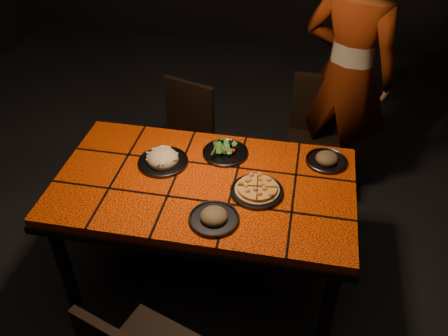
% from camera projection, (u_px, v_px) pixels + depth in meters
% --- Properties ---
extents(room_shell, '(6.04, 7.04, 3.08)m').
position_uv_depth(room_shell, '(200.00, 51.00, 2.07)').
color(room_shell, black).
rests_on(room_shell, ground).
extents(dining_table, '(1.62, 0.92, 0.75)m').
position_uv_depth(dining_table, '(204.00, 193.00, 2.59)').
color(dining_table, '#F64607').
rests_on(dining_table, ground).
extents(chair_far_left, '(0.49, 0.49, 0.86)m').
position_uv_depth(chair_far_left, '(183.00, 134.00, 3.35)').
color(chair_far_left, black).
rests_on(chair_far_left, ground).
extents(chair_far_right, '(0.42, 0.42, 0.89)m').
position_uv_depth(chair_far_right, '(317.00, 131.00, 3.34)').
color(chair_far_right, black).
rests_on(chair_far_right, ground).
extents(diner, '(0.78, 0.66, 1.81)m').
position_uv_depth(diner, '(347.00, 75.00, 3.16)').
color(diner, brown).
rests_on(diner, ground).
extents(plate_pizza, '(0.28, 0.28, 0.04)m').
position_uv_depth(plate_pizza, '(257.00, 190.00, 2.46)').
color(plate_pizza, '#343438').
rests_on(plate_pizza, dining_table).
extents(plate_pasta, '(0.28, 0.28, 0.09)m').
position_uv_depth(plate_pasta, '(163.00, 160.00, 2.65)').
color(plate_pasta, '#343438').
rests_on(plate_pasta, dining_table).
extents(plate_salad, '(0.26, 0.26, 0.07)m').
position_uv_depth(plate_salad, '(225.00, 150.00, 2.71)').
color(plate_salad, '#343438').
rests_on(plate_salad, dining_table).
extents(plate_mushroom_a, '(0.25, 0.25, 0.08)m').
position_uv_depth(plate_mushroom_a, '(214.00, 217.00, 2.30)').
color(plate_mushroom_a, '#343438').
rests_on(plate_mushroom_a, dining_table).
extents(plate_mushroom_b, '(0.23, 0.23, 0.08)m').
position_uv_depth(plate_mushroom_b, '(327.00, 159.00, 2.66)').
color(plate_mushroom_b, '#343438').
rests_on(plate_mushroom_b, dining_table).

